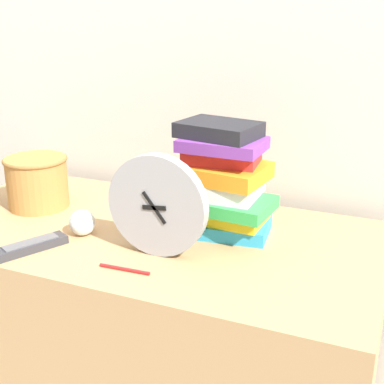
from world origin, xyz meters
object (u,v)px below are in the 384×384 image
book_stack (222,183)px  pen (125,269)px  basket (37,180)px  desk_clock (157,206)px  crumpled_paper_ball (82,223)px  tv_remote (31,246)px

book_stack → pen: size_ratio=2.37×
pen → basket: bearing=149.4°
desk_clock → crumpled_paper_ball: size_ratio=3.67×
basket → crumpled_paper_ball: basket is taller
book_stack → tv_remote: 0.50m
book_stack → basket: 0.57m
tv_remote → crumpled_paper_ball: 0.15m
book_stack → pen: bearing=-114.4°
desk_clock → pen: (-0.03, -0.11, -0.12)m
basket → tv_remote: basket is taller
tv_remote → basket: bearing=124.3°
book_stack → tv_remote: book_stack is taller
desk_clock → book_stack: book_stack is taller
desk_clock → crumpled_paper_ball: 0.25m
basket → tv_remote: (0.17, -0.25, -0.07)m
book_stack → basket: (-0.57, -0.03, -0.06)m
tv_remote → desk_clock: bearing=19.3°
desk_clock → tv_remote: bearing=-160.7°
tv_remote → pen: 0.26m
book_stack → pen: 0.34m
book_stack → tv_remote: (-0.39, -0.28, -0.13)m
crumpled_paper_ball → desk_clock: bearing=-6.2°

